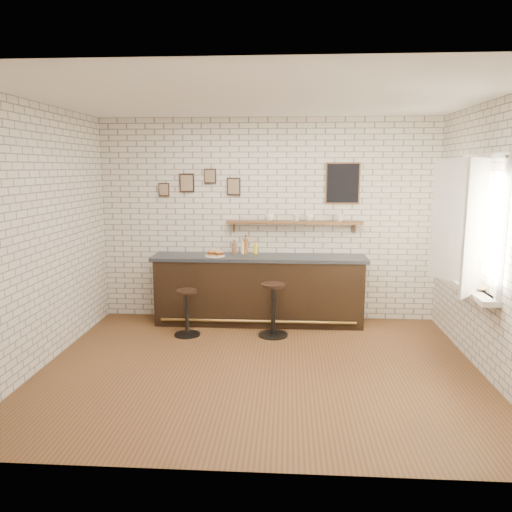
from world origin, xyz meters
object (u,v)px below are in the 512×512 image
object	(u,v)px
bar_stool_left	(187,311)
shelf_cup_a	(269,217)
sandwich_plate	(215,256)
bar_stool_right	(273,308)
shelf_cup_b	(297,218)
book_upper	(471,286)
bar_counter	(259,289)
book_lower	(470,287)
bitters_bottle_brown	(234,248)
ciabatta_sandwich	(216,253)
bitters_bottle_amber	(246,246)
condiment_bottle_yellow	(256,248)
shelf_cup_c	(309,218)
bitters_bottle_white	(243,247)
shelf_cup_d	(340,218)

from	to	relation	value
bar_stool_left	shelf_cup_a	distance (m)	1.83
sandwich_plate	bar_stool_right	xyz separation A→B (m)	(0.86, -0.49, -0.62)
shelf_cup_b	book_upper	bearing A→B (deg)	-107.13
bar_counter	book_lower	xyz separation A→B (m)	(2.49, -1.48, 0.43)
bitters_bottle_brown	ciabatta_sandwich	bearing A→B (deg)	-134.47
ciabatta_sandwich	book_upper	size ratio (longest dim) A/B	1.12
bar_counter	bar_stool_right	xyz separation A→B (m)	(0.23, -0.57, -0.11)
bar_stool_right	book_lower	distance (m)	2.50
bitters_bottle_amber	bar_counter	bearing A→B (deg)	-38.77
condiment_bottle_yellow	bar_stool_left	size ratio (longest dim) A/B	0.30
sandwich_plate	bitters_bottle_brown	bearing A→B (deg)	44.23
sandwich_plate	bitters_bottle_amber	xyz separation A→B (m)	(0.42, 0.25, 0.11)
bitters_bottle_brown	shelf_cup_c	xyz separation A→B (m)	(1.11, 0.03, 0.46)
condiment_bottle_yellow	shelf_cup_a	size ratio (longest dim) A/B	1.46
sandwich_plate	book_upper	size ratio (longest dim) A/B	1.24
bar_counter	bitters_bottle_amber	xyz separation A→B (m)	(-0.21, 0.17, 0.62)
ciabatta_sandwich	bar_stool_right	size ratio (longest dim) A/B	0.34
sandwich_plate	book_upper	bearing A→B (deg)	-24.60
sandwich_plate	condiment_bottle_yellow	world-z (taller)	condiment_bottle_yellow
bitters_bottle_amber	book_upper	world-z (taller)	bitters_bottle_amber
bar_counter	book_lower	bearing A→B (deg)	-30.78
bitters_bottle_amber	bitters_bottle_white	bearing A→B (deg)	-180.00
bar_stool_right	book_upper	bearing A→B (deg)	-22.53
shelf_cup_b	shelf_cup_d	size ratio (longest dim) A/B	0.97
bitters_bottle_brown	bitters_bottle_white	bearing A→B (deg)	0.00
book_lower	book_upper	bearing A→B (deg)	-122.40
condiment_bottle_yellow	bitters_bottle_brown	bearing A→B (deg)	-180.00
shelf_cup_d	book_lower	size ratio (longest dim) A/B	0.55
bar_stool_left	shelf_cup_d	world-z (taller)	shelf_cup_d
condiment_bottle_yellow	shelf_cup_c	bearing A→B (deg)	2.25
ciabatta_sandwich	bitters_bottle_brown	xyz separation A→B (m)	(0.24, 0.25, 0.03)
bitters_bottle_white	book_upper	xyz separation A→B (m)	(2.73, -1.68, -0.15)
bar_stool_left	shelf_cup_a	xyz separation A→B (m)	(1.10, 0.83, 1.21)
bitters_bottle_amber	bar_stool_left	bearing A→B (deg)	-133.07
condiment_bottle_yellow	book_upper	distance (m)	3.05
bitters_bottle_white	shelf_cup_d	distance (m)	1.49
bar_stool_right	shelf_cup_a	bearing A→B (deg)	96.38
bar_stool_right	shelf_cup_c	distance (m)	1.48
condiment_bottle_yellow	sandwich_plate	bearing A→B (deg)	-156.70
bar_counter	shelf_cup_c	xyz separation A→B (m)	(0.73, 0.20, 1.04)
bitters_bottle_brown	sandwich_plate	bearing A→B (deg)	-135.77
ciabatta_sandwich	bar_stool_right	xyz separation A→B (m)	(0.85, -0.49, -0.67)
condiment_bottle_yellow	shelf_cup_d	distance (m)	1.32
shelf_cup_a	shelf_cup_b	distance (m)	0.40
bitters_bottle_white	bar_stool_right	bearing A→B (deg)	-57.36
bitters_bottle_white	bar_stool_left	bearing A→B (deg)	-131.70
sandwich_plate	condiment_bottle_yellow	bearing A→B (deg)	23.30
bar_counter	ciabatta_sandwich	distance (m)	0.84
bar_stool_left	bar_stool_right	size ratio (longest dim) A/B	0.87
bar_stool_right	shelf_cup_c	xyz separation A→B (m)	(0.50, 0.77, 1.16)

